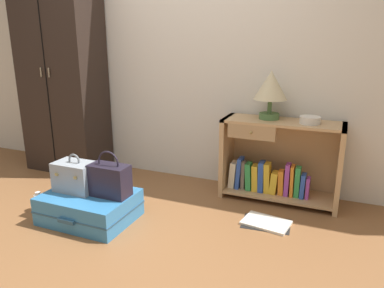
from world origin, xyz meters
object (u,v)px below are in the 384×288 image
table_lamp (271,87)px  handbag (109,180)px  bookshelf (276,163)px  train_case (76,176)px  suitcase_large (90,206)px  wardrobe (62,71)px  bowl (310,120)px  open_book_on_floor (266,223)px  bottle (39,202)px

table_lamp → handbag: 1.51m
bookshelf → train_case: bearing=-145.6°
train_case → handbag: size_ratio=0.91×
suitcase_large → bookshelf: bearing=37.5°
wardrobe → train_case: (0.85, -0.90, -0.72)m
handbag → train_case: bearing=-175.8°
wardrobe → bowl: (2.49, 0.02, -0.32)m
bowl → train_case: (-1.64, -0.91, -0.40)m
suitcase_large → open_book_on_floor: (1.29, 0.46, -0.10)m
table_lamp → suitcase_large: table_lamp is taller
bowl → bottle: bowl is taller
wardrobe → bookshelf: (2.24, 0.05, -0.73)m
suitcase_large → train_case: train_case is taller
train_case → bottle: 0.45m
wardrobe → bottle: (0.49, -0.95, -0.98)m
wardrobe → suitcase_large: 1.64m
table_lamp → handbag: table_lamp is taller
wardrobe → open_book_on_floor: size_ratio=5.52×
wardrobe → open_book_on_floor: (2.27, -0.45, -1.05)m
suitcase_large → train_case: bearing=172.0°
train_case → open_book_on_floor: size_ratio=0.84×
wardrobe → bottle: wardrobe is taller
suitcase_large → handbag: size_ratio=1.93×
train_case → handbag: bearing=4.2°
bookshelf → handbag: bookshelf is taller
suitcase_large → bottle: bearing=-175.2°
bowl → train_case: 1.92m
suitcase_large → handbag: (0.17, 0.04, 0.24)m
handbag → open_book_on_floor: 1.24m
table_lamp → open_book_on_floor: table_lamp is taller
suitcase_large → bowl: bearing=31.7°
handbag → wardrobe: bearing=142.8°
table_lamp → bottle: table_lamp is taller
wardrobe → train_case: bearing=-46.5°
wardrobe → bowl: 2.51m
train_case → bookshelf: bearing=34.4°
train_case → open_book_on_floor: bearing=17.4°
bookshelf → open_book_on_floor: 0.60m
suitcase_large → handbag: 0.30m
bowl → train_case: bowl is taller
bookshelf → handbag: size_ratio=2.83×
suitcase_large → open_book_on_floor: 1.38m
bookshelf → table_lamp: size_ratio=2.45×
table_lamp → bowl: size_ratio=2.47×
bookshelf → table_lamp: 0.66m
suitcase_large → bottle: (-0.49, -0.04, -0.03)m
handbag → bottle: bearing=-173.0°
wardrobe → bowl: wardrobe is taller
handbag → open_book_on_floor: (1.12, 0.42, -0.34)m
wardrobe → bookshelf: 2.35m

